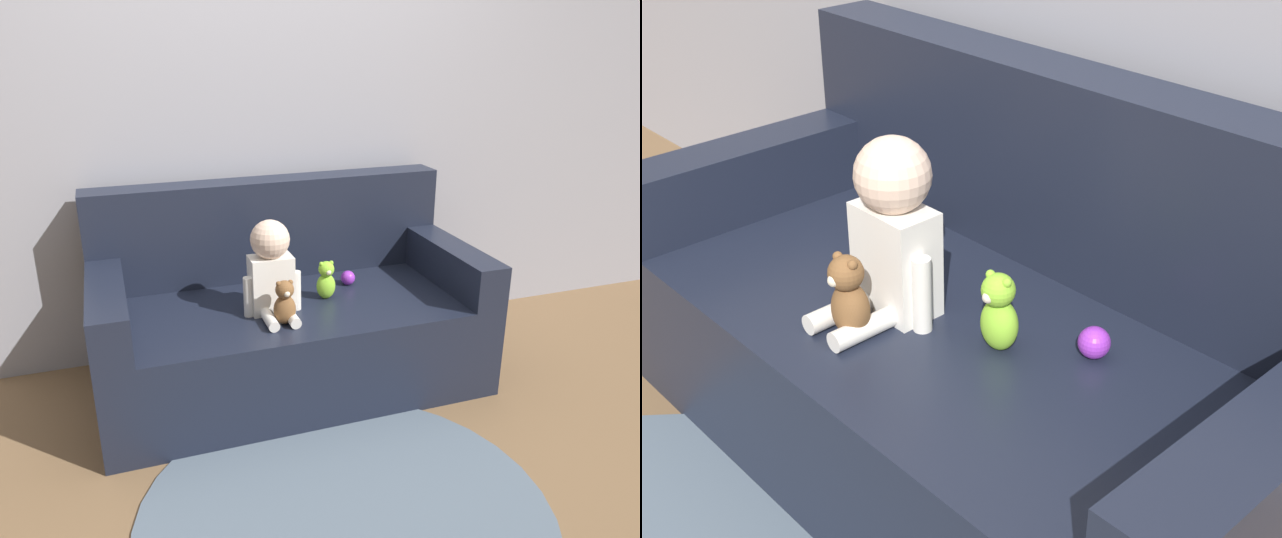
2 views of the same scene
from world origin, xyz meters
TOP-DOWN VIEW (x-y plane):
  - ground_plane at (0.00, 0.00)m, footprint 12.00×12.00m
  - couch at (0.00, 0.06)m, footprint 1.82×0.90m
  - person_baby at (-0.12, -0.11)m, footprint 0.27×0.31m
  - teddy_bear_brown at (-0.10, -0.25)m, footprint 0.10×0.09m
  - plush_toy_side at (0.17, -0.04)m, footprint 0.09×0.09m
  - toy_ball at (0.33, 0.09)m, footprint 0.07×0.07m

SIDE VIEW (x-z plane):
  - ground_plane at x=0.00m, z-range 0.00..0.00m
  - couch at x=0.00m, z-range -0.15..0.81m
  - toy_ball at x=0.33m, z-range 0.45..0.52m
  - plush_toy_side at x=0.17m, z-range 0.45..0.64m
  - teddy_bear_brown at x=-0.10m, z-range 0.45..0.65m
  - person_baby at x=-0.12m, z-range 0.45..0.88m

